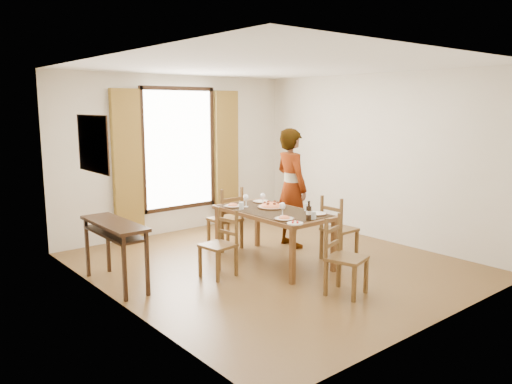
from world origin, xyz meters
TOP-DOWN VIEW (x-y plane):
  - ground at (0.00, 0.00)m, footprint 5.00×5.00m
  - room_shell at (-0.00, 0.13)m, footprint 4.60×5.10m
  - console_table at (-2.03, 0.60)m, footprint 0.38×1.20m
  - dining_table at (0.04, 0.05)m, footprint 0.87×1.70m
  - chair_west at (-0.84, 0.08)m, footprint 0.43×0.43m
  - chair_north at (-0.03, 1.05)m, footprint 0.43×0.43m
  - chair_south at (-0.10, -1.36)m, footprint 0.50×0.50m
  - chair_east at (0.85, -0.43)m, footprint 0.42×0.42m
  - man at (0.85, 0.53)m, footprint 0.83×0.68m
  - plate_sw at (-0.23, -0.48)m, footprint 0.27×0.27m
  - plate_se at (0.31, -0.53)m, footprint 0.27×0.27m
  - plate_nw at (-0.24, 0.59)m, footprint 0.27×0.27m
  - plate_ne at (0.29, 0.60)m, footprint 0.27×0.27m
  - pasta_platter at (0.12, 0.17)m, footprint 0.40×0.40m
  - caprese_plate at (-0.29, -0.74)m, footprint 0.20×0.20m
  - wine_glass_a at (-0.11, -0.31)m, footprint 0.08×0.08m
  - wine_glass_b at (0.15, 0.39)m, footprint 0.08×0.08m
  - wine_glass_c at (-0.10, 0.47)m, footprint 0.08×0.08m
  - tumbler_a at (0.38, -0.27)m, footprint 0.07×0.07m
  - tumbler_b at (-0.25, 0.38)m, footprint 0.07×0.07m
  - tumbler_c at (0.08, -0.69)m, footprint 0.07×0.07m
  - wine_bottle at (-0.02, -0.70)m, footprint 0.07×0.07m

SIDE VIEW (x-z plane):
  - ground at x=0.00m, z-range 0.00..0.00m
  - chair_west at x=-0.84m, z-range -0.03..0.84m
  - chair_south at x=-0.10m, z-range -0.03..0.89m
  - chair_east at x=0.85m, z-range -0.03..0.90m
  - chair_north at x=-0.03m, z-range -0.03..0.93m
  - console_table at x=-2.03m, z-range 0.28..1.08m
  - dining_table at x=0.04m, z-range 0.31..1.06m
  - caprese_plate at x=-0.29m, z-range 0.76..0.80m
  - plate_sw at x=-0.23m, z-range 0.76..0.81m
  - plate_se at x=0.31m, z-range 0.76..0.81m
  - plate_nw at x=-0.24m, z-range 0.76..0.81m
  - plate_ne at x=0.29m, z-range 0.76..0.81m
  - pasta_platter at x=0.12m, z-range 0.76..0.86m
  - tumbler_a at x=0.38m, z-range 0.76..0.86m
  - tumbler_b at x=-0.25m, z-range 0.76..0.86m
  - tumbler_c at x=0.08m, z-range 0.76..0.86m
  - wine_glass_a at x=-0.11m, z-range 0.76..0.94m
  - wine_glass_b at x=0.15m, z-range 0.76..0.94m
  - wine_glass_c at x=-0.10m, z-range 0.76..0.94m
  - wine_bottle at x=-0.02m, z-range 0.76..1.00m
  - man at x=0.85m, z-range 0.00..1.85m
  - room_shell at x=0.00m, z-range 0.17..2.91m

